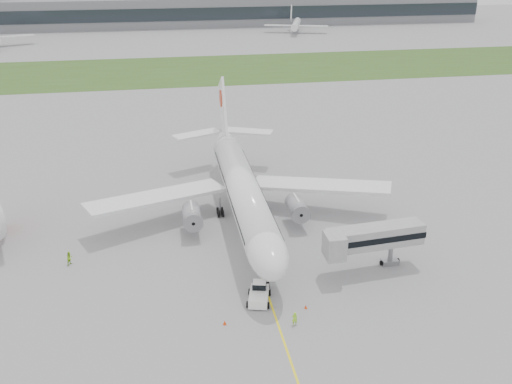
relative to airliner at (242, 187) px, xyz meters
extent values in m
plane|color=gray|center=(0.00, -4.87, -5.66)|extent=(600.00, 600.00, 0.00)
cube|color=#334D1D|center=(0.00, 115.13, -5.65)|extent=(600.00, 50.00, 0.02)
cube|color=slate|center=(0.00, 225.13, 1.34)|extent=(320.00, 22.00, 14.00)
cube|color=#1F272D|center=(0.00, 214.13, 1.34)|extent=(320.00, 0.60, 6.00)
cylinder|color=white|center=(0.00, -0.87, -0.06)|extent=(5.00, 38.00, 5.00)
ellipsoid|color=white|center=(0.00, -20.37, -0.06)|extent=(5.00, 11.00, 5.00)
cube|color=black|center=(0.00, -21.37, 0.84)|extent=(3.20, 1.54, 1.14)
cone|color=white|center=(0.00, 21.13, 0.74)|extent=(5.00, 10.53, 6.16)
cube|color=white|center=(-13.00, 1.13, -1.26)|extent=(22.13, 13.52, 1.70)
cube|color=white|center=(13.00, 1.13, -1.26)|extent=(22.13, 13.52, 1.70)
cylinder|color=#96959A|center=(-8.00, -3.37, -2.66)|extent=(2.70, 5.20, 2.70)
cylinder|color=#96959A|center=(8.00, -3.37, -2.66)|extent=(2.70, 5.20, 2.70)
cube|color=white|center=(0.00, 22.63, 5.84)|extent=(0.45, 10.90, 12.76)
cylinder|color=red|center=(0.00, 23.63, 7.84)|extent=(0.60, 3.20, 3.20)
cube|color=white|center=(-5.00, 23.63, 1.14)|extent=(9.54, 6.34, 0.35)
cube|color=white|center=(5.00, 23.63, 1.14)|extent=(9.54, 6.34, 0.35)
cylinder|color=gray|center=(0.00, -19.87, -4.11)|extent=(0.24, 0.24, 3.10)
cylinder|color=black|center=(-3.20, 2.13, -5.11)|extent=(1.40, 1.10, 1.10)
cylinder|color=black|center=(3.20, 2.13, -5.11)|extent=(1.40, 1.10, 1.10)
cube|color=white|center=(-1.36, -22.45, -4.94)|extent=(3.20, 4.50, 1.08)
cube|color=white|center=(-1.09, -21.39, -4.03)|extent=(1.94, 1.81, 0.90)
cube|color=black|center=(-1.09, -21.39, -3.99)|extent=(1.99, 1.86, 0.77)
cylinder|color=black|center=(-2.21, -20.83, -5.25)|extent=(0.51, 0.87, 0.81)
cylinder|color=black|center=(0.16, -21.44, -5.25)|extent=(0.51, 0.87, 0.81)
cylinder|color=black|center=(-2.88, -23.45, -5.25)|extent=(0.51, 0.87, 0.81)
cylinder|color=black|center=(-0.52, -24.06, -5.25)|extent=(0.51, 0.87, 0.81)
cube|color=#A7A7A9|center=(15.00, -17.58, -0.77)|extent=(13.37, 4.03, 2.82)
cube|color=black|center=(15.00, -17.58, -0.77)|extent=(13.56, 4.14, 0.85)
cube|color=#A7A7A9|center=(9.00, -19.08, -0.77)|extent=(2.44, 3.20, 3.20)
cylinder|color=gray|center=(17.76, -16.85, -3.87)|extent=(0.66, 0.66, 3.57)
cube|color=gray|center=(17.76, -16.85, -5.33)|extent=(2.37, 1.52, 0.66)
cylinder|color=black|center=(16.55, -16.96, -5.33)|extent=(0.34, 0.68, 0.66)
cylinder|color=black|center=(18.98, -16.73, -5.33)|extent=(0.34, 0.68, 0.66)
cone|color=red|center=(-6.04, -26.30, -5.37)|extent=(0.42, 0.42, 0.57)
cone|color=red|center=(3.92, -24.88, -5.40)|extent=(0.37, 0.37, 0.52)
imported|color=#92E225|center=(1.84, -27.73, -4.79)|extent=(0.66, 0.46, 1.74)
imported|color=#89C420|center=(-25.07, -9.44, -4.69)|extent=(1.16, 1.19, 1.93)
camera|label=1|loc=(-11.79, -79.76, 34.71)|focal=40.00mm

